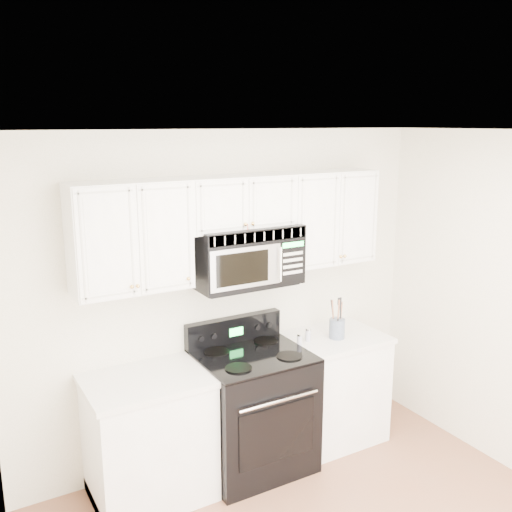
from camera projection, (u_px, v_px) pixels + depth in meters
room at (377, 382)px, 3.04m from camera, size 3.51×3.51×2.61m
base_cabinet_left at (149, 442)px, 4.06m from camera, size 0.86×0.65×0.92m
base_cabinet_right at (329, 391)px, 4.84m from camera, size 0.86×0.65×0.92m
range at (253, 408)px, 4.42m from camera, size 0.82×0.75×1.14m
upper_cabinets at (237, 221)px, 4.23m from camera, size 2.44×0.37×0.75m
microwave at (246, 255)px, 4.28m from camera, size 0.81×0.46×0.45m
utensil_crock at (337, 327)px, 4.66m from camera, size 0.13×0.13×0.34m
shaker_salt at (300, 340)px, 4.51m from camera, size 0.04×0.04×0.10m
shaker_pepper at (308, 335)px, 4.60m from camera, size 0.05×0.05×0.11m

